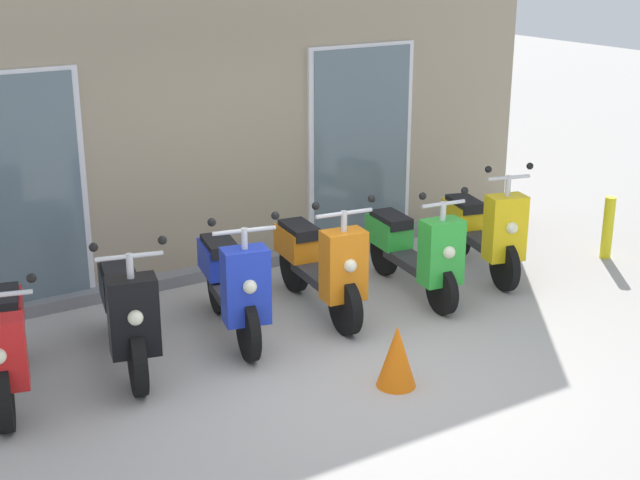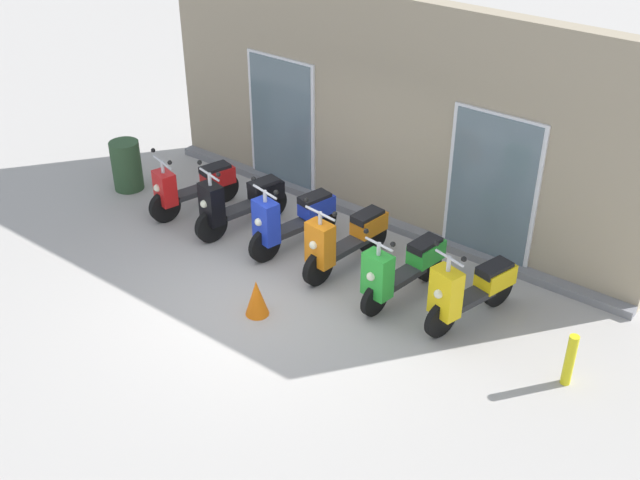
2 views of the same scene
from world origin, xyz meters
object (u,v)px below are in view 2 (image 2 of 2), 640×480
scooter_yellow (470,290)px  traffic_cone (257,298)px  scooter_black (240,203)px  scooter_orange (345,239)px  scooter_blue (292,219)px  curb_bollard (570,360)px  scooter_red (194,187)px  scooter_green (402,268)px  trash_bin (127,165)px

scooter_yellow → traffic_cone: bearing=-145.5°
scooter_black → scooter_orange: scooter_black is taller
scooter_blue → traffic_cone: size_ratio=3.08×
scooter_yellow → curb_bollard: scooter_yellow is taller
scooter_black → scooter_blue: bearing=2.8°
scooter_blue → scooter_yellow: 2.95m
scooter_red → scooter_green: scooter_green is taller
traffic_cone → scooter_orange: bearing=80.2°
scooter_red → trash_bin: scooter_red is taller
scooter_blue → traffic_cone: scooter_blue is taller
scooter_red → scooter_green: bearing=0.1°
scooter_red → curb_bollard: (6.47, -0.27, -0.10)m
trash_bin → traffic_cone: (4.16, -1.36, -0.17)m
scooter_red → scooter_green: (3.98, 0.01, 0.03)m
scooter_blue → scooter_green: scooter_blue is taller
scooter_black → traffic_cone: size_ratio=3.18×
traffic_cone → trash_bin: bearing=162.0°
traffic_cone → scooter_black: bearing=138.0°
scooter_green → scooter_yellow: size_ratio=1.03×
scooter_black → scooter_orange: (1.94, 0.10, 0.01)m
scooter_green → traffic_cone: size_ratio=3.12×
scooter_orange → scooter_yellow: (2.01, -0.02, 0.01)m
scooter_black → trash_bin: (-2.50, -0.14, -0.05)m
scooter_green → curb_bollard: 2.51m
scooter_yellow → trash_bin: scooter_yellow is taller
scooter_red → scooter_yellow: bearing=1.1°
scooter_green → traffic_cone: scooter_green is taller
scooter_blue → scooter_yellow: size_ratio=1.02×
scooter_blue → scooter_green: (1.98, -0.06, -0.03)m
scooter_red → traffic_cone: bearing=-29.1°
traffic_cone → scooter_blue: bearing=113.3°
scooter_red → trash_bin: 1.50m
curb_bollard → traffic_cone: 3.99m
scooter_blue → trash_bin: (-3.49, -0.19, -0.08)m
scooter_blue → trash_bin: 3.50m
scooter_red → traffic_cone: scooter_red is taller
scooter_black → scooter_blue: size_ratio=1.03×
scooter_black → scooter_yellow: size_ratio=1.05×
scooter_black → trash_bin: size_ratio=1.91×
scooter_red → scooter_black: size_ratio=0.96×
scooter_black → curb_bollard: scooter_black is taller
scooter_red → trash_bin: bearing=-175.2°
scooter_green → curb_bollard: scooter_green is taller
curb_bollard → trash_bin: trash_bin is taller
scooter_green → trash_bin: (-5.47, -0.13, -0.05)m
scooter_red → trash_bin: (-1.49, -0.13, -0.02)m
curb_bollard → traffic_cone: (-3.80, -1.21, -0.09)m
scooter_green → trash_bin: 5.47m
scooter_orange → traffic_cone: bearing=-99.8°
scooter_blue → scooter_orange: size_ratio=0.95×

